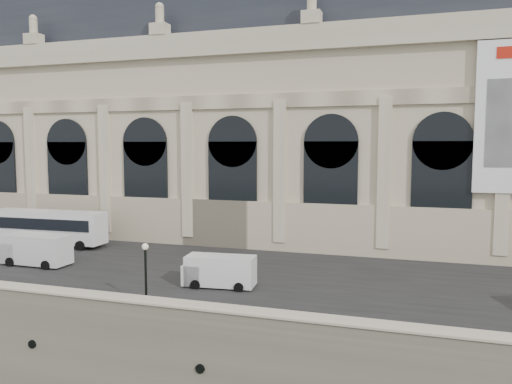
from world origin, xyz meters
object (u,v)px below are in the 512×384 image
(bus_left, at_px, (48,226))
(van_c, at_px, (216,271))
(lamp_right, at_px, (146,276))
(van_b, at_px, (33,250))

(bus_left, relative_size, van_c, 2.31)
(bus_left, xyz_separation_m, van_c, (22.69, -8.90, -0.88))
(van_c, distance_m, lamp_right, 6.41)
(bus_left, relative_size, lamp_right, 2.99)
(van_b, xyz_separation_m, van_c, (18.05, -1.47, -0.19))
(bus_left, distance_m, van_b, 8.79)
(van_b, relative_size, lamp_right, 1.46)
(bus_left, bearing_deg, van_c, -21.42)
(bus_left, distance_m, lamp_right, 24.88)
(van_c, bearing_deg, bus_left, 158.58)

